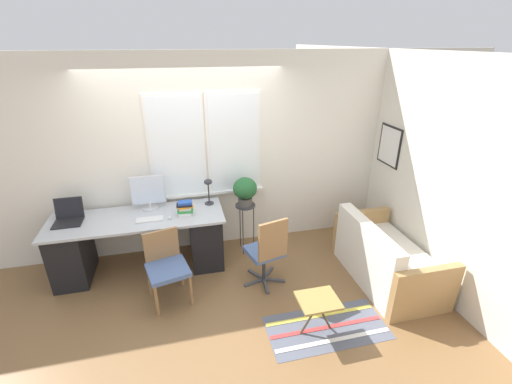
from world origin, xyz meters
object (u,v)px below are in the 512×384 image
at_px(desk_chair_wooden, 166,265).
at_px(potted_plant, 245,190).
at_px(monitor, 148,192).
at_px(book_stack, 185,208).
at_px(mouse, 170,218).
at_px(plant_stand, 245,211).
at_px(folding_stool, 318,302).
at_px(laptop, 68,217).
at_px(desk_lamp, 208,186).
at_px(office_chair_swivel, 267,250).
at_px(couch_loveseat, 385,260).
at_px(keyboard, 150,219).

xyz_separation_m(desk_chair_wooden, potted_plant, (1.09, 0.76, 0.50)).
distance_m(monitor, book_stack, 0.55).
relative_size(mouse, plant_stand, 0.10).
relative_size(book_stack, potted_plant, 0.53).
distance_m(mouse, book_stack, 0.22).
distance_m(potted_plant, folding_stool, 1.81).
xyz_separation_m(mouse, desk_chair_wooden, (-0.08, -0.51, -0.34)).
bearing_deg(laptop, mouse, -10.58).
height_order(desk_lamp, office_chair_swivel, desk_lamp).
bearing_deg(desk_lamp, desk_chair_wooden, -126.05).
bearing_deg(monitor, office_chair_swivel, -34.08).
xyz_separation_m(mouse, desk_lamp, (0.53, 0.32, 0.24)).
xyz_separation_m(book_stack, desk_chair_wooden, (-0.27, -0.58, -0.41)).
bearing_deg(couch_loveseat, folding_stool, 118.11).
distance_m(mouse, potted_plant, 1.06).
relative_size(office_chair_swivel, couch_loveseat, 0.65).
xyz_separation_m(monitor, plant_stand, (1.26, -0.11, -0.36)).
bearing_deg(couch_loveseat, book_stack, 70.00).
relative_size(laptop, desk_lamp, 0.92).
relative_size(mouse, potted_plant, 0.17).
height_order(laptop, desk_chair_wooden, laptop).
bearing_deg(keyboard, couch_loveseat, -16.20).
xyz_separation_m(plant_stand, potted_plant, (0.00, 0.00, 0.32)).
height_order(mouse, office_chair_swivel, office_chair_swivel).
height_order(couch_loveseat, potted_plant, potted_plant).
relative_size(monitor, mouse, 6.59).
relative_size(laptop, couch_loveseat, 0.22).
relative_size(keyboard, book_stack, 1.52).
height_order(office_chair_swivel, folding_stool, office_chair_swivel).
xyz_separation_m(laptop, keyboard, (0.96, -0.20, -0.05)).
xyz_separation_m(monitor, desk_chair_wooden, (0.17, -0.87, -0.55)).
bearing_deg(folding_stool, desk_lamp, 117.02).
distance_m(laptop, monitor, 0.98).
distance_m(desk_chair_wooden, plant_stand, 1.34).
xyz_separation_m(monitor, book_stack, (0.44, -0.29, -0.14)).
relative_size(laptop, book_stack, 1.55).
height_order(book_stack, desk_chair_wooden, book_stack).
relative_size(laptop, office_chair_swivel, 0.34).
relative_size(desk_lamp, couch_loveseat, 0.24).
bearing_deg(monitor, keyboard, -89.16).
distance_m(desk_lamp, office_chair_swivel, 1.18).
bearing_deg(plant_stand, couch_loveseat, -33.79).
bearing_deg(office_chair_swivel, desk_lamp, -70.94).
bearing_deg(office_chair_swivel, folding_stool, 95.07).
distance_m(book_stack, office_chair_swivel, 1.17).
relative_size(book_stack, office_chair_swivel, 0.22).
bearing_deg(desk_chair_wooden, office_chair_swivel, -16.07).
relative_size(mouse, office_chair_swivel, 0.07).
distance_m(keyboard, mouse, 0.24).
relative_size(desk_chair_wooden, couch_loveseat, 0.56).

